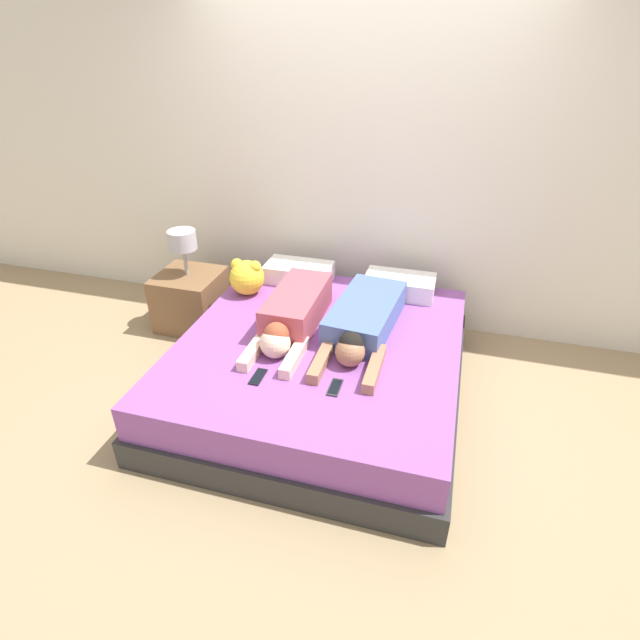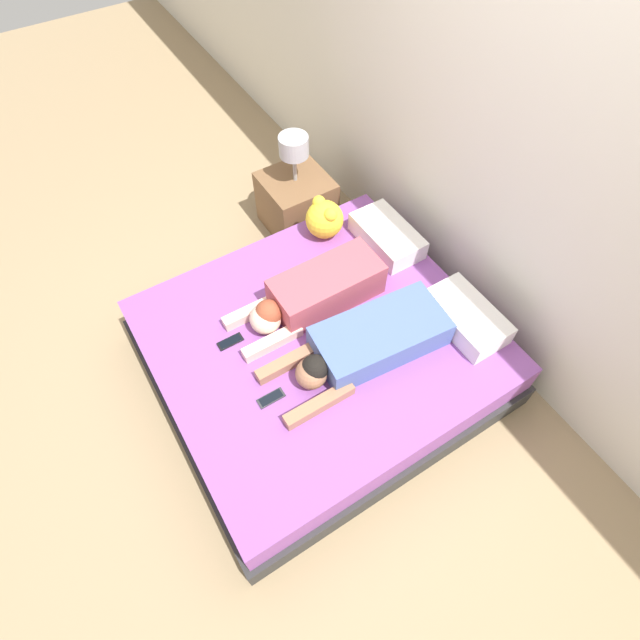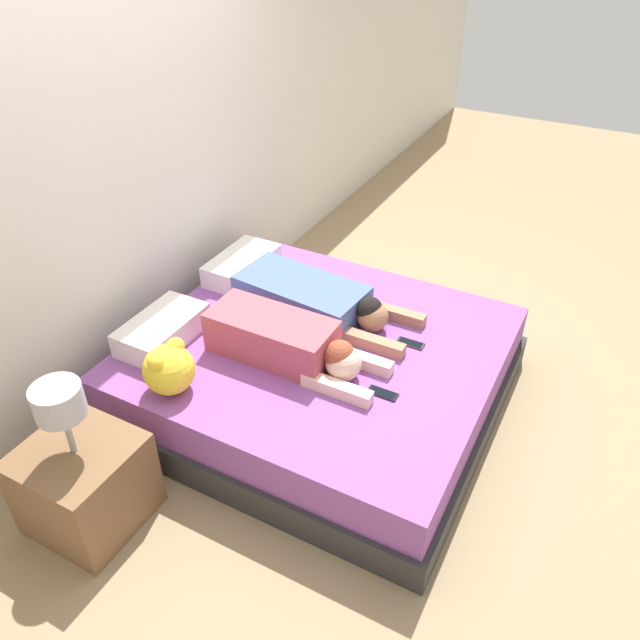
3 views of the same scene
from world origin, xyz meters
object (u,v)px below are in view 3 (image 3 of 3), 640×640
Objects in this scene: pillow_head_left at (162,330)px; plush_toy at (169,368)px; cell_phone_left at (383,393)px; person_left at (288,342)px; person_right at (315,299)px; bed at (320,371)px; cell_phone_right at (410,343)px; pillow_head_right at (242,266)px; nightstand at (84,480)px.

plush_toy is (-0.31, -0.31, 0.07)m from pillow_head_left.
pillow_head_left is at bearing 97.33° from cell_phone_left.
person_left is 0.47m from person_right.
plush_toy is at bearing -134.80° from pillow_head_left.
person_left is at bearing 87.65° from cell_phone_left.
bed is 1.99× the size of person_left.
cell_phone_right reaches higher than bed.
plush_toy is (-1.11, -0.31, 0.07)m from pillow_head_right.
bed is at bearing -146.72° from person_right.
pillow_head_right is 1.15m from plush_toy.
person_left is at bearing -38.60° from plush_toy.
person_right is at bearing -44.10° from pillow_head_left.
cell_phone_right is at bearing 3.50° from cell_phone_left.
cell_phone_left is (-0.64, -1.27, -0.07)m from pillow_head_right.
person_right reaches higher than pillow_head_left.
pillow_head_right is at bearing 76.21° from person_right.
pillow_head_right is 0.65m from person_right.
bed is 7.24× the size of plush_toy.
pillow_head_right is at bearing 63.46° from cell_phone_left.
person_left is (-0.61, -0.71, 0.04)m from pillow_head_right.
plush_toy is at bearing -164.36° from pillow_head_right.
cell_phone_left is 1.08m from plush_toy.
person_left reaches higher than bed.
nightstand is (-1.06, 0.49, -0.27)m from person_left.
bed is 0.40m from person_left.
cell_phone_left is at bearing -92.35° from person_left.
bed is 3.84× the size of pillow_head_left.
pillow_head_right is at bearing 0.00° from pillow_head_left.
person_right is (-0.15, -0.63, 0.02)m from pillow_head_right.
nightstand is (-1.04, 1.06, -0.16)m from cell_phone_left.
pillow_head_left is 0.62× the size of nightstand.
bed is 0.92m from plush_toy.
pillow_head_right is (0.40, 0.79, 0.29)m from bed.
pillow_head_right reaches higher than cell_phone_right.
pillow_head_left and pillow_head_right have the same top height.
person_left is 6.41× the size of cell_phone_left.
cell_phone_right is at bearing -92.46° from person_right.
person_left reaches higher than pillow_head_left.
cell_phone_right is at bearing -64.37° from bed.
pillow_head_left is at bearing 135.90° from person_right.
plush_toy is (-0.93, 0.94, 0.13)m from cell_phone_right.
person_right is at bearing -15.12° from nightstand.
pillow_head_right is 3.33× the size of cell_phone_left.
person_left is at bearing -130.98° from pillow_head_right.
person_right is 1.59m from nightstand.
person_right is at bearing 53.31° from cell_phone_left.
pillow_head_left is 0.46× the size of person_right.
nightstand is at bearing 134.39° from cell_phone_left.
person_right is at bearing 9.81° from person_left.
nightstand reaches higher than person_left.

